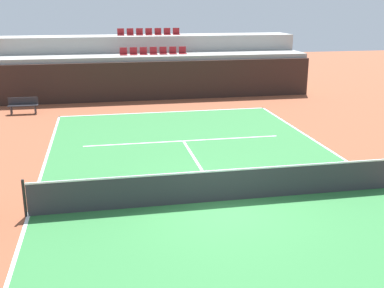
# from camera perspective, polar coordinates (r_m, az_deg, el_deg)

# --- Properties ---
(ground_plane) EXTENTS (80.00, 80.00, 0.00)m
(ground_plane) POSITION_cam_1_polar(r_m,az_deg,el_deg) (14.16, 3.51, -6.84)
(ground_plane) COLOR brown
(court_surface) EXTENTS (11.00, 24.00, 0.01)m
(court_surface) POSITION_cam_1_polar(r_m,az_deg,el_deg) (14.16, 3.51, -6.82)
(court_surface) COLOR #2D7238
(court_surface) RESTS_ON ground_plane
(baseline_far) EXTENTS (11.00, 0.10, 0.00)m
(baseline_far) POSITION_cam_1_polar(r_m,az_deg,el_deg) (25.36, -3.23, 3.83)
(baseline_far) COLOR white
(baseline_far) RESTS_ON court_surface
(sideline_left) EXTENTS (0.10, 24.00, 0.00)m
(sideline_left) POSITION_cam_1_polar(r_m,az_deg,el_deg) (13.92, -19.01, -8.15)
(sideline_left) COLOR white
(sideline_left) RESTS_ON court_surface
(service_line_far) EXTENTS (8.26, 0.10, 0.00)m
(service_line_far) POSITION_cam_1_polar(r_m,az_deg,el_deg) (20.05, -1.04, 0.37)
(service_line_far) COLOR white
(service_line_far) RESTS_ON court_surface
(centre_service_line) EXTENTS (0.10, 6.40, 0.00)m
(centre_service_line) POSITION_cam_1_polar(r_m,az_deg,el_deg) (17.06, 0.84, -2.60)
(centre_service_line) COLOR white
(centre_service_line) RESTS_ON court_surface
(back_wall) EXTENTS (18.96, 0.30, 2.27)m
(back_wall) POSITION_cam_1_polar(r_m,az_deg,el_deg) (28.51, -4.23, 7.55)
(back_wall) COLOR black
(back_wall) RESTS_ON ground_plane
(stands_tier_lower) EXTENTS (18.96, 2.40, 2.54)m
(stands_tier_lower) POSITION_cam_1_polar(r_m,az_deg,el_deg) (29.81, -4.55, 8.20)
(stands_tier_lower) COLOR #9E9E99
(stands_tier_lower) RESTS_ON ground_plane
(stands_tier_upper) EXTENTS (18.96, 2.40, 3.53)m
(stands_tier_upper) POSITION_cam_1_polar(r_m,az_deg,el_deg) (32.11, -5.08, 9.70)
(stands_tier_upper) COLOR #9E9E99
(stands_tier_upper) RESTS_ON ground_plane
(seating_row_lower) EXTENTS (4.08, 0.44, 0.44)m
(seating_row_lower) POSITION_cam_1_polar(r_m,az_deg,el_deg) (29.73, -4.64, 10.88)
(seating_row_lower) COLOR maroon
(seating_row_lower) RESTS_ON stands_tier_lower
(seating_row_upper) EXTENTS (4.08, 0.44, 0.44)m
(seating_row_upper) POSITION_cam_1_polar(r_m,az_deg,el_deg) (32.03, -5.18, 13.08)
(seating_row_upper) COLOR maroon
(seating_row_upper) RESTS_ON stands_tier_upper
(tennis_net) EXTENTS (11.08, 0.08, 1.07)m
(tennis_net) POSITION_cam_1_polar(r_m,az_deg,el_deg) (13.96, 3.54, -4.93)
(tennis_net) COLOR black
(tennis_net) RESTS_ON court_surface
(player_bench) EXTENTS (1.50, 0.40, 0.85)m
(player_bench) POSITION_cam_1_polar(r_m,az_deg,el_deg) (26.43, -19.56, 4.52)
(player_bench) COLOR #232328
(player_bench) RESTS_ON ground_plane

